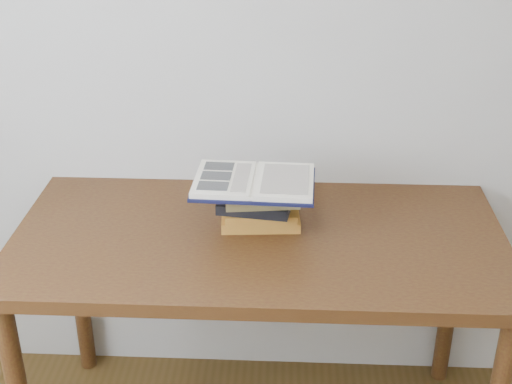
{
  "coord_description": "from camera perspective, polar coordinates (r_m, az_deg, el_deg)",
  "views": [
    {
      "loc": [
        0.03,
        -0.5,
        1.91
      ],
      "look_at": [
        -0.06,
        1.33,
        0.98
      ],
      "focal_mm": 50.0,
      "sensor_mm": 36.0,
      "label": 1
    }
  ],
  "objects": [
    {
      "name": "room_shell",
      "position": [
        0.59,
        -8.14,
        -1.92
      ],
      "size": [
        3.54,
        3.54,
        2.62
      ],
      "color": "#B1ADA7",
      "rests_on": "ground"
    },
    {
      "name": "desk",
      "position": [
        2.23,
        0.23,
        -5.53
      ],
      "size": [
        1.51,
        0.75,
        0.81
      ],
      "color": "#493112",
      "rests_on": "ground"
    },
    {
      "name": "book_stack",
      "position": [
        2.19,
        0.26,
        -0.91
      ],
      "size": [
        0.26,
        0.2,
        0.15
      ],
      "color": "#B88A29",
      "rests_on": "desk"
    },
    {
      "name": "open_book",
      "position": [
        2.13,
        -0.14,
        0.82
      ],
      "size": [
        0.37,
        0.27,
        0.03
      ],
      "rotation": [
        0.0,
        0.0,
        -0.04
      ],
      "color": "black",
      "rests_on": "book_stack"
    }
  ]
}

